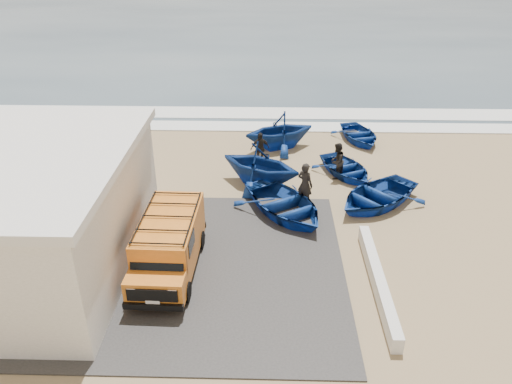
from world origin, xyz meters
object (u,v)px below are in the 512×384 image
object	(u,v)px
building	(10,212)
boat_near_right	(377,195)
boat_mid_left	(260,164)
boat_far_right	(359,135)
boat_near_left	(284,204)
boat_far_left	(279,130)
fisherman_front	(305,185)
fisherman_back	(260,149)
fisherman_middle	(337,161)
parapet	(378,281)
van	(169,243)
boat_mid_right	(346,168)

from	to	relation	value
building	boat_near_right	world-z (taller)	building
boat_mid_left	boat_far_right	world-z (taller)	boat_mid_left
boat_near_left	boat_far_left	bearing A→B (deg)	58.76
fisherman_front	fisherman_back	size ratio (longest dim) A/B	1.17
fisherman_middle	boat_far_right	bearing A→B (deg)	-170.08
building	boat_near_left	bearing A→B (deg)	21.49
boat_near_right	fisherman_front	bearing A→B (deg)	-129.63
boat_mid_left	boat_far_left	world-z (taller)	boat_mid_left
parapet	boat_far_left	size ratio (longest dim) A/B	1.56
boat_far_left	fisherman_middle	distance (m)	4.50
van	boat_near_right	world-z (taller)	van
boat_mid_right	fisherman_front	world-z (taller)	fisherman_front
fisherman_back	van	bearing A→B (deg)	-128.30
boat_mid_left	boat_far_right	distance (m)	7.75
boat_mid_left	fisherman_back	world-z (taller)	boat_mid_left
parapet	van	bearing A→B (deg)	173.28
boat_mid_right	building	bearing A→B (deg)	-173.95
building	boat_mid_left	xyz separation A→B (m)	(8.42, 6.49, -1.13)
boat_near_right	boat_mid_left	distance (m)	5.43
boat_near_left	fisherman_back	distance (m)	5.13
building	fisherman_front	bearing A→B (deg)	23.72
van	boat_near_right	size ratio (longest dim) A/B	1.11
boat_far_right	fisherman_back	size ratio (longest dim) A/B	2.10
parapet	boat_mid_right	size ratio (longest dim) A/B	1.70
fisherman_back	boat_near_left	bearing A→B (deg)	-97.08
boat_far_left	fisherman_back	world-z (taller)	boat_far_left
building	fisherman_middle	world-z (taller)	building
boat_far_left	boat_far_right	size ratio (longest dim) A/B	1.08
boat_near_left	building	bearing A→B (deg)	169.29
boat_near_right	boat_far_right	distance (m)	7.28
van	boat_far_right	bearing A→B (deg)	56.50
boat_near_right	fisherman_middle	size ratio (longest dim) A/B	2.46
boat_near_left	boat_far_right	distance (m)	9.32
building	parapet	size ratio (longest dim) A/B	1.57
boat_near_left	boat_far_right	bearing A→B (deg)	29.63
parapet	fisherman_back	bearing A→B (deg)	113.09
boat_far_right	fisherman_back	bearing A→B (deg)	-163.64
boat_near_left	fisherman_front	world-z (taller)	fisherman_front
building	fisherman_back	bearing A→B (deg)	46.25
boat_near_right	boat_far_right	bearing A→B (deg)	135.10
boat_near_right	fisherman_front	xyz separation A→B (m)	(-3.13, -0.12, 0.54)
boat_far_right	fisherman_middle	xyz separation A→B (m)	(-1.84, -4.70, 0.52)
boat_near_left	boat_near_right	size ratio (longest dim) A/B	1.05
boat_mid_left	boat_near_left	bearing A→B (deg)	-130.85
building	boat_far_right	size ratio (longest dim) A/B	2.64
boat_near_left	boat_mid_left	world-z (taller)	boat_mid_left
building	van	distance (m)	5.49
boat_far_right	boat_mid_left	bearing A→B (deg)	-148.95
boat_far_right	fisherman_front	distance (m)	8.21
boat_far_left	fisherman_front	bearing A→B (deg)	-13.88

